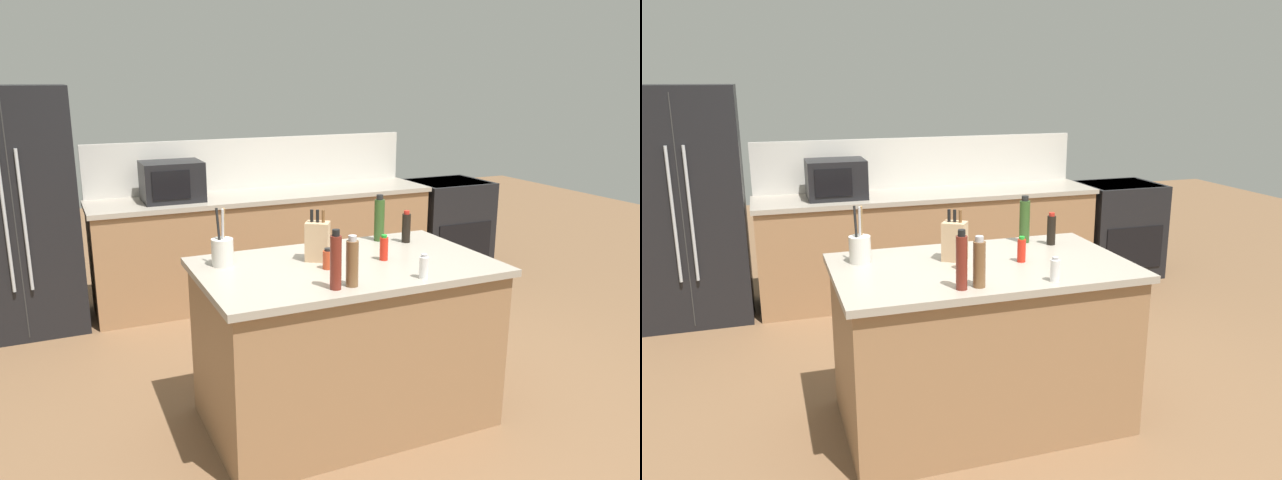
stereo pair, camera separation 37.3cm
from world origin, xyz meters
The scene contains 16 objects.
ground_plane centered at (0.00, 0.00, 0.00)m, with size 14.00×14.00×0.00m, color brown.
back_counter_run centered at (0.30, 2.20, 0.47)m, with size 3.04×0.66×0.94m.
wall_backsplash centered at (0.30, 2.52, 1.17)m, with size 3.00×0.03×0.46m, color beige.
kitchen_island centered at (0.00, 0.00, 0.47)m, with size 1.62×0.97×0.94m.
refrigerator centered at (-1.70, 2.25, 0.94)m, with size 0.88×0.75×1.88m.
range_oven centered at (2.24, 2.20, 0.47)m, with size 0.76×0.65×0.92m.
microwave centered at (-0.52, 2.20, 1.10)m, with size 0.49×0.39×0.33m.
knife_block centered at (-0.12, 0.12, 1.05)m, with size 0.16×0.15×0.29m.
utensil_crock centered at (-0.63, 0.24, 1.02)m, with size 0.12×0.12×0.32m.
olive_oil_bottle centered at (0.41, 0.36, 1.08)m, with size 0.06×0.06×0.29m.
vinegar_bottle centered at (-0.23, -0.36, 1.08)m, with size 0.06×0.06×0.30m.
pepper_grinder centered at (-0.14, -0.36, 1.06)m, with size 0.06×0.06×0.26m.
spice_jar_paprika centered at (-0.13, -0.05, 0.99)m, with size 0.06×0.06×0.11m.
soy_sauce_bottle centered at (0.55, 0.26, 1.03)m, with size 0.05×0.05×0.20m.
hot_sauce_bottle centered at (0.23, -0.03, 1.01)m, with size 0.05×0.05×0.15m.
salt_shaker centered at (0.25, -0.39, 1.00)m, with size 0.05×0.05×0.13m.
Camera 1 is at (-1.47, -2.95, 1.94)m, focal length 35.00 mm.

